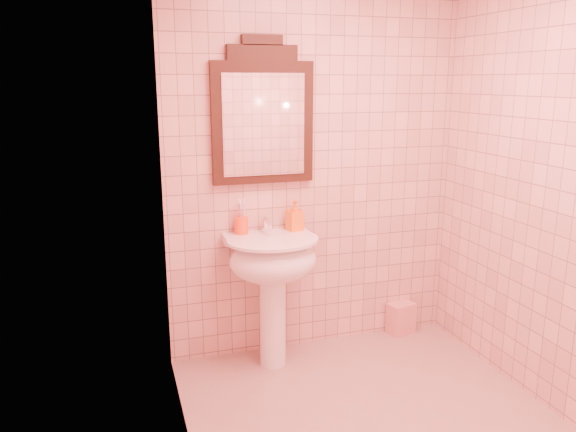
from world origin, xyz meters
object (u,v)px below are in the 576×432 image
object	(u,v)px
toothbrush_cup	(241,225)
soap_dispenser	(295,216)
towel	(401,318)
pedestal_sink	(273,269)
mirror	(263,116)

from	to	relation	value
toothbrush_cup	soap_dispenser	xyz separation A→B (m)	(0.35, -0.02, 0.04)
soap_dispenser	towel	bearing A→B (deg)	-9.40
pedestal_sink	mirror	distance (m)	0.97
pedestal_sink	toothbrush_cup	bearing A→B (deg)	134.06
mirror	soap_dispenser	bearing A→B (deg)	-16.50
pedestal_sink	mirror	size ratio (longest dim) A/B	0.95
mirror	toothbrush_cup	bearing A→B (deg)	-167.48
soap_dispenser	towel	world-z (taller)	soap_dispenser
toothbrush_cup	towel	world-z (taller)	toothbrush_cup
towel	soap_dispenser	bearing A→B (deg)	-178.31
soap_dispenser	pedestal_sink	bearing A→B (deg)	-154.35
toothbrush_cup	towel	size ratio (longest dim) A/B	0.88
towel	toothbrush_cup	bearing A→B (deg)	-179.85
soap_dispenser	towel	distance (m)	1.19
mirror	soap_dispenser	world-z (taller)	mirror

